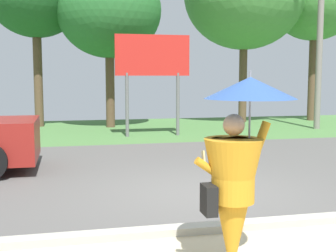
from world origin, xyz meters
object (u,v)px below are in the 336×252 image
utility_pole (320,32)px  roadside_billboard (153,63)px  tree_left_far (315,1)px  tree_right_mid (109,11)px  monk_pedestrian (236,175)px

utility_pole → roadside_billboard: 6.93m
tree_left_far → tree_right_mid: size_ratio=1.12×
utility_pole → tree_left_far: (1.61, 3.19, 1.72)m
tree_right_mid → utility_pole: bearing=-17.0°
monk_pedestrian → utility_pole: 14.53m
tree_right_mid → roadside_billboard: bearing=-69.4°
monk_pedestrian → tree_left_far: bearing=73.0°
roadside_billboard → tree_left_far: (8.39, 3.88, 2.99)m
utility_pole → tree_left_far: size_ratio=0.98×
monk_pedestrian → tree_right_mid: (0.09, 14.23, 3.62)m
roadside_billboard → tree_right_mid: tree_right_mid is taller
monk_pedestrian → roadside_billboard: roadside_billboard is taller
utility_pole → tree_right_mid: 8.36m
monk_pedestrian → roadside_billboard: 11.28m
tree_right_mid → tree_left_far: bearing=4.5°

